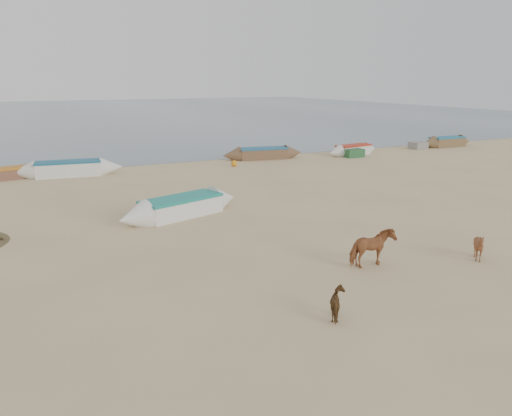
{
  "coord_description": "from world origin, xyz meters",
  "views": [
    {
      "loc": [
        -8.47,
        -13.34,
        6.0
      ],
      "look_at": [
        0.0,
        4.0,
        1.0
      ],
      "focal_mm": 35.0,
      "sensor_mm": 36.0,
      "label": 1
    }
  ],
  "objects_px": {
    "cow_adult": "(372,248)",
    "near_canoe": "(182,206)",
    "calf_front": "(479,247)",
    "calf_right": "(339,304)"
  },
  "relations": [
    {
      "from": "cow_adult",
      "to": "calf_right",
      "type": "distance_m",
      "value": 4.02
    },
    {
      "from": "cow_adult",
      "to": "near_canoe",
      "type": "height_order",
      "value": "cow_adult"
    },
    {
      "from": "calf_front",
      "to": "near_canoe",
      "type": "relative_size",
      "value": 0.16
    },
    {
      "from": "calf_right",
      "to": "near_canoe",
      "type": "height_order",
      "value": "near_canoe"
    },
    {
      "from": "cow_adult",
      "to": "near_canoe",
      "type": "relative_size",
      "value": 0.24
    },
    {
      "from": "calf_front",
      "to": "cow_adult",
      "type": "bearing_deg",
      "value": -112.86
    },
    {
      "from": "calf_right",
      "to": "cow_adult",
      "type": "bearing_deg",
      "value": -42.97
    },
    {
      "from": "near_canoe",
      "to": "cow_adult",
      "type": "bearing_deg",
      "value": -85.95
    },
    {
      "from": "cow_adult",
      "to": "near_canoe",
      "type": "distance_m",
      "value": 9.53
    },
    {
      "from": "calf_front",
      "to": "near_canoe",
      "type": "distance_m",
      "value": 12.33
    }
  ]
}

